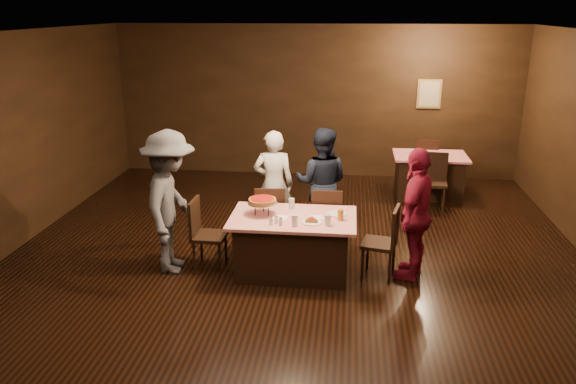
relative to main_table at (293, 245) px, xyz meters
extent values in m
plane|color=black|center=(-0.01, -0.45, -0.39)|extent=(10.00, 10.00, 0.00)
cube|color=silver|center=(-0.01, -0.45, 2.62)|extent=(8.00, 10.00, 0.04)
cube|color=black|center=(-0.01, 4.55, 1.11)|extent=(8.00, 0.04, 3.00)
cube|color=tan|center=(2.19, 4.52, 1.31)|extent=(0.46, 0.03, 0.56)
cube|color=beige|center=(2.19, 4.49, 1.31)|extent=(0.38, 0.01, 0.48)
cube|color=#B3110B|center=(0.00, 0.00, 0.00)|extent=(1.60, 1.00, 0.77)
cube|color=red|center=(2.14, 3.39, 0.00)|extent=(1.30, 0.90, 0.77)
cube|color=black|center=(-0.40, 0.75, 0.09)|extent=(0.47, 0.47, 0.95)
cube|color=black|center=(0.40, 0.75, 0.09)|extent=(0.43, 0.43, 0.95)
cube|color=black|center=(-1.10, 0.00, 0.09)|extent=(0.43, 0.43, 0.95)
cube|color=black|center=(1.10, 0.00, 0.09)|extent=(0.50, 0.50, 0.95)
cube|color=black|center=(2.14, 2.69, 0.09)|extent=(0.46, 0.46, 0.95)
cube|color=black|center=(2.14, 3.99, 0.09)|extent=(0.44, 0.44, 0.95)
imported|color=silver|center=(-0.41, 1.20, 0.43)|extent=(0.62, 0.44, 1.63)
imported|color=black|center=(0.29, 1.30, 0.44)|extent=(0.88, 0.73, 1.66)
imported|color=#515256|center=(-1.57, -0.08, 0.55)|extent=(0.78, 1.25, 1.87)
imported|color=maroon|center=(1.54, 0.06, 0.47)|extent=(0.75, 1.08, 1.70)
cylinder|color=black|center=(-0.40, 0.15, 0.46)|extent=(0.01, 0.01, 0.15)
cylinder|color=black|center=(-0.49, 0.00, 0.46)|extent=(0.01, 0.01, 0.15)
cylinder|color=black|center=(-0.31, 0.00, 0.46)|extent=(0.01, 0.01, 0.15)
cylinder|color=silver|center=(-0.40, 0.05, 0.54)|extent=(0.38, 0.38, 0.01)
cylinder|color=#B27233|center=(-0.40, 0.05, 0.57)|extent=(0.35, 0.35, 0.05)
cylinder|color=#A5140C|center=(-0.40, 0.05, 0.60)|extent=(0.30, 0.30, 0.01)
cylinder|color=white|center=(0.25, -0.18, 0.39)|extent=(0.25, 0.25, 0.01)
cylinder|color=#B27233|center=(0.25, -0.18, 0.42)|extent=(0.18, 0.18, 0.04)
cylinder|color=#A5140C|center=(0.25, -0.18, 0.44)|extent=(0.14, 0.14, 0.01)
cylinder|color=white|center=(0.55, 0.15, 0.39)|extent=(0.25, 0.25, 0.01)
cylinder|color=silver|center=(0.05, -0.30, 0.46)|extent=(0.08, 0.08, 0.14)
cylinder|color=silver|center=(0.45, -0.25, 0.46)|extent=(0.08, 0.08, 0.14)
cylinder|color=#BF7F26|center=(0.60, -0.05, 0.46)|extent=(0.08, 0.08, 0.14)
cylinder|color=silver|center=(-0.05, 0.30, 0.46)|extent=(0.08, 0.08, 0.14)
cylinder|color=silver|center=(-0.18, -0.25, 0.43)|extent=(0.04, 0.04, 0.08)
cylinder|color=silver|center=(-0.18, -0.25, 0.47)|extent=(0.05, 0.05, 0.02)
cylinder|color=silver|center=(-0.12, -0.30, 0.43)|extent=(0.04, 0.04, 0.08)
cylinder|color=silver|center=(-0.12, -0.30, 0.47)|extent=(0.05, 0.05, 0.02)
cylinder|color=silver|center=(-0.24, -0.30, 0.43)|extent=(0.04, 0.04, 0.08)
cylinder|color=silver|center=(-0.24, -0.30, 0.47)|extent=(0.05, 0.05, 0.02)
cube|color=white|center=(0.30, 0.00, 0.39)|extent=(0.19, 0.19, 0.01)
cube|color=white|center=(-0.15, -0.05, 0.39)|extent=(0.21, 0.21, 0.01)
camera|label=1|loc=(0.68, -6.63, 2.93)|focal=35.00mm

